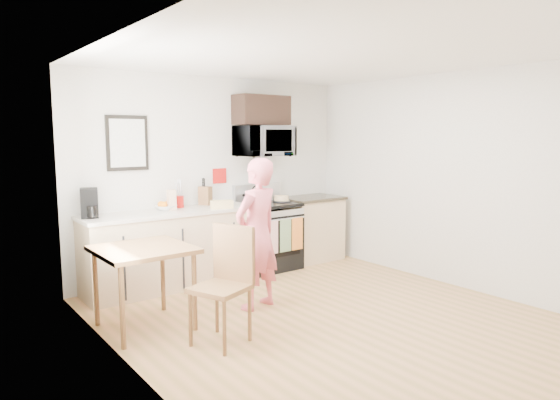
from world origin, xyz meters
TOP-DOWN VIEW (x-y plane):
  - floor at (0.00, 0.00)m, footprint 4.60×4.60m
  - back_wall at (0.00, 2.30)m, footprint 4.00×0.04m
  - left_wall at (-2.00, 0.00)m, footprint 0.04×4.60m
  - right_wall at (2.00, 0.00)m, footprint 0.04×4.60m
  - ceiling at (0.00, 0.00)m, footprint 4.00×4.60m
  - window at (-1.96, 0.80)m, footprint 0.06×1.40m
  - cabinet_left at (-0.80, 2.00)m, footprint 2.10×0.60m
  - countertop_left at (-0.80, 2.00)m, footprint 2.14×0.64m
  - cabinet_right at (1.43, 2.00)m, footprint 0.84×0.60m
  - countertop_right at (1.43, 2.00)m, footprint 0.88×0.64m
  - range at (0.63, 1.98)m, footprint 0.76×0.70m
  - microwave at (0.63, 2.08)m, footprint 0.76×0.51m
  - upper_cabinet at (0.63, 2.12)m, footprint 0.76×0.35m
  - wall_art at (-1.20, 2.28)m, footprint 0.50×0.04m
  - wall_trivet at (0.05, 2.28)m, footprint 0.20×0.02m
  - person at (-0.40, 0.75)m, footprint 0.66×0.51m
  - dining_table at (-1.58, 0.94)m, footprint 0.84×0.84m
  - chair at (-1.06, 0.23)m, footprint 0.61×0.57m
  - knife_block at (-0.23, 2.19)m, footprint 0.17×0.19m
  - utensil_crock at (-0.60, 2.18)m, footprint 0.12×0.12m
  - fruit_bowl at (-0.83, 2.08)m, footprint 0.29×0.29m
  - milk_carton at (-0.77, 2.03)m, footprint 0.11×0.11m
  - coffee_maker at (-1.73, 2.07)m, footprint 0.24×0.29m
  - bread_bag at (-0.22, 1.78)m, footprint 0.30×0.23m
  - cake at (0.83, 1.94)m, footprint 0.24×0.24m
  - kettle at (0.51, 2.07)m, footprint 0.19×0.19m
  - pot at (0.35, 1.90)m, footprint 0.20×0.34m

SIDE VIEW (x-z plane):
  - floor at x=0.00m, z-range 0.00..0.00m
  - range at x=0.63m, z-range -0.14..1.02m
  - cabinet_left at x=-0.80m, z-range 0.00..0.90m
  - cabinet_right at x=1.43m, z-range 0.00..0.90m
  - chair at x=-1.06m, z-range 0.15..1.19m
  - dining_table at x=-1.58m, z-range 0.30..1.09m
  - person at x=-0.40m, z-range 0.00..1.61m
  - countertop_left at x=-0.80m, z-range 0.90..0.94m
  - countertop_right at x=1.43m, z-range 0.90..0.94m
  - cake at x=0.83m, z-range 0.92..1.00m
  - pot at x=0.35m, z-range 0.93..1.03m
  - fruit_bowl at x=-0.83m, z-range 0.93..1.04m
  - bread_bag at x=-0.22m, z-range 0.94..1.04m
  - kettle at x=0.51m, z-range 0.91..1.15m
  - knife_block at x=-0.23m, z-range 0.94..1.18m
  - milk_carton at x=-0.77m, z-range 0.94..1.19m
  - utensil_crock at x=-0.60m, z-range 0.90..1.26m
  - coffee_maker at x=-1.73m, z-range 0.93..1.25m
  - back_wall at x=0.00m, z-range 0.00..2.60m
  - left_wall at x=-2.00m, z-range 0.00..2.60m
  - right_wall at x=2.00m, z-range 0.00..2.60m
  - wall_trivet at x=0.05m, z-range 1.20..1.40m
  - window at x=-1.96m, z-range 0.80..2.30m
  - wall_art at x=-1.20m, z-range 1.43..2.08m
  - microwave at x=0.63m, z-range 1.55..1.97m
  - upper_cabinet at x=0.63m, z-range 1.98..2.38m
  - ceiling at x=0.00m, z-range 2.58..2.62m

